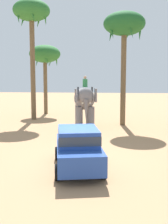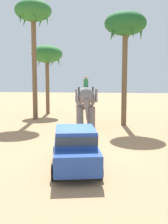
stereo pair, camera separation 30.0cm
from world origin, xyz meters
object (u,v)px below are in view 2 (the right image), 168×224
Objects in this scene: palm_tree_left_of_road at (125,27)px; palm_tree_far_back at (33,16)px; elephant_with_mahout at (85,101)px; palm_tree_behind_elephant at (47,56)px; car_sedan_foreground at (75,146)px.

palm_tree_left_of_road is 8.34m from palm_tree_far_back.
palm_tree_far_back is at bearing 147.64° from elephant_with_mahout.
palm_tree_far_back is (-0.07, -4.13, 3.09)m from palm_tree_behind_elephant.
palm_tree_far_back is at bearing 164.94° from palm_tree_left_of_road.
elephant_with_mahout is 0.56× the size of palm_tree_behind_elephant.
palm_tree_behind_elephant is at bearing 89.05° from palm_tree_far_back.
palm_tree_left_of_road is 0.84× the size of palm_tree_far_back.
car_sedan_foreground is at bearing -71.66° from palm_tree_behind_elephant.
elephant_with_mahout is 9.26m from palm_tree_far_back.
elephant_with_mahout is 0.38× the size of palm_tree_far_back.
car_sedan_foreground is at bearing -66.18° from palm_tree_far_back.
elephant_with_mahout is at bearing 94.60° from car_sedan_foreground.
palm_tree_far_back is (-4.98, 3.15, 7.14)m from elephant_with_mahout.
palm_tree_far_back is at bearing -90.95° from palm_tree_behind_elephant.
palm_tree_far_back reaches higher than palm_tree_behind_elephant.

